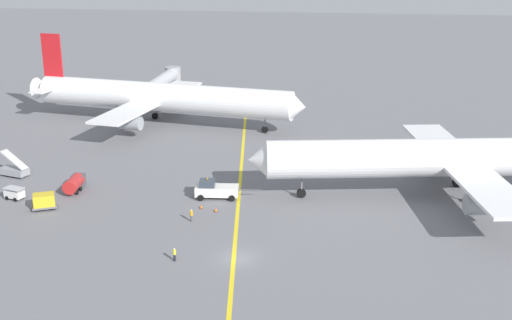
# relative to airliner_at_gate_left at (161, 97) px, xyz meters

# --- Properties ---
(ground_plane) EXTENTS (600.00, 600.00, 0.00)m
(ground_plane) POSITION_rel_airliner_at_gate_left_xyz_m (25.64, -56.35, -5.53)
(ground_plane) COLOR slate
(taxiway_stripe) EXTENTS (17.80, 118.82, 0.01)m
(taxiway_stripe) POSITION_rel_airliner_at_gate_left_xyz_m (23.68, -46.35, -5.52)
(taxiway_stripe) COLOR yellow
(taxiway_stripe) RESTS_ON ground
(airliner_at_gate_left) EXTENTS (58.61, 39.45, 17.26)m
(airliner_at_gate_left) POSITION_rel_airliner_at_gate_left_xyz_m (0.00, 0.00, 0.00)
(airliner_at_gate_left) COLOR white
(airliner_at_gate_left) RESTS_ON ground
(airliner_being_pushed) EXTENTS (55.56, 40.76, 15.80)m
(airliner_being_pushed) POSITION_rel_airliner_at_gate_left_xyz_m (51.44, -32.35, 0.10)
(airliner_being_pushed) COLOR white
(airliner_being_pushed) RESTS_ON ground
(pushback_tug) EXTENTS (9.40, 3.40, 2.95)m
(pushback_tug) POSITION_rel_airliner_at_gate_left_xyz_m (19.18, -38.17, -4.28)
(pushback_tug) COLOR white
(pushback_tug) RESTS_ON ground
(gse_container_dolly_flat) EXTENTS (3.84, 3.37, 2.15)m
(gse_container_dolly_flat) POSITION_rel_airliner_at_gate_left_xyz_m (-3.06, -45.76, -4.35)
(gse_container_dolly_flat) COLOR slate
(gse_container_dolly_flat) RESTS_ON ground
(gse_fuel_bowser_stubby) EXTENTS (2.30, 5.03, 2.40)m
(gse_fuel_bowser_stubby) POSITION_rel_airliner_at_gate_left_xyz_m (-1.66, -38.77, -4.19)
(gse_fuel_bowser_stubby) COLOR red
(gse_fuel_bowser_stubby) RESTS_ON ground
(gse_baggage_cart_near_cluster) EXTENTS (3.05, 2.25, 1.71)m
(gse_baggage_cart_near_cluster) POSITION_rel_airliner_at_gate_left_xyz_m (-8.92, -42.96, -4.66)
(gse_baggage_cart_near_cluster) COLOR silver
(gse_baggage_cart_near_cluster) RESTS_ON ground
(gse_stair_truck_yellow) EXTENTS (4.92, 3.08, 4.06)m
(gse_stair_truck_yellow) POSITION_rel_airliner_at_gate_left_xyz_m (-13.79, -33.84, -4.50)
(gse_stair_truck_yellow) COLOR gray
(gse_stair_truck_yellow) RESTS_ON ground
(ground_crew_marshaller_foreground) EXTENTS (0.36, 0.36, 1.69)m
(ground_crew_marshaller_foreground) POSITION_rel_airliner_at_gate_left_xyz_m (17.81, -46.93, -4.64)
(ground_crew_marshaller_foreground) COLOR #4C4C51
(ground_crew_marshaller_foreground) RESTS_ON ground
(ground_crew_wing_walker_right) EXTENTS (0.36, 0.36, 1.60)m
(ground_crew_wing_walker_right) POSITION_rel_airliner_at_gate_left_xyz_m (18.63, -58.13, -4.70)
(ground_crew_wing_walker_right) COLOR black
(ground_crew_wing_walker_right) RESTS_ON ground
(traffic_cone_wingtip_port) EXTENTS (0.44, 0.44, 0.60)m
(traffic_cone_wingtip_port) POSITION_rel_airliner_at_gate_left_xyz_m (18.01, -42.40, -5.25)
(traffic_cone_wingtip_port) COLOR orange
(traffic_cone_wingtip_port) RESTS_ON ground
(traffic_cone_nose_right) EXTENTS (0.44, 0.44, 0.60)m
(traffic_cone_nose_right) POSITION_rel_airliner_at_gate_left_xyz_m (20.26, -43.26, -5.25)
(traffic_cone_nose_right) COLOR orange
(traffic_cone_nose_right) RESTS_ON ground
(jet_bridge) EXTENTS (3.84, 22.13, 5.96)m
(jet_bridge) POSITION_rel_airliner_at_gate_left_xyz_m (-6.43, 23.93, -1.35)
(jet_bridge) COLOR #B7B7BC
(jet_bridge) RESTS_ON ground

